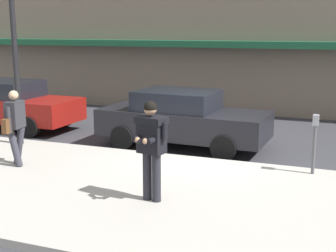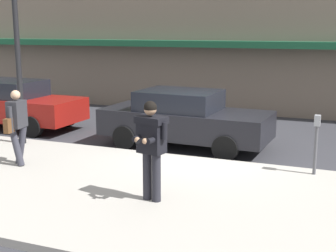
{
  "view_description": "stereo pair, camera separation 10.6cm",
  "coord_description": "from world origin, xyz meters",
  "px_view_note": "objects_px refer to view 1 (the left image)",
  "views": [
    {
      "loc": [
        3.14,
        -10.58,
        3.17
      ],
      "look_at": [
        0.28,
        -3.11,
        1.49
      ],
      "focal_mm": 50.0,
      "sensor_mm": 36.0,
      "label": 1
    },
    {
      "loc": [
        3.24,
        -10.54,
        3.17
      ],
      "look_at": [
        0.28,
        -3.11,
        1.49
      ],
      "focal_mm": 50.0,
      "sensor_mm": 36.0,
      "label": 2
    }
  ],
  "objects_px": {
    "parked_sedan_near": "(9,104)",
    "man_texting_on_phone": "(151,140)",
    "parked_sedan_mid": "(182,118)",
    "street_lamp_post": "(13,29)",
    "parking_meter": "(315,136)",
    "pedestrian_with_bag": "(15,123)"
  },
  "relations": [
    {
      "from": "pedestrian_with_bag",
      "to": "parked_sedan_near",
      "type": "bearing_deg",
      "value": 130.89
    },
    {
      "from": "parked_sedan_mid",
      "to": "pedestrian_with_bag",
      "type": "bearing_deg",
      "value": -128.7
    },
    {
      "from": "parked_sedan_near",
      "to": "man_texting_on_phone",
      "type": "height_order",
      "value": "man_texting_on_phone"
    },
    {
      "from": "pedestrian_with_bag",
      "to": "street_lamp_post",
      "type": "bearing_deg",
      "value": 126.14
    },
    {
      "from": "parked_sedan_near",
      "to": "parked_sedan_mid",
      "type": "height_order",
      "value": "same"
    },
    {
      "from": "pedestrian_with_bag",
      "to": "parking_meter",
      "type": "xyz_separation_m",
      "value": [
        6.26,
        1.74,
        -0.14
      ]
    },
    {
      "from": "man_texting_on_phone",
      "to": "parking_meter",
      "type": "distance_m",
      "value": 3.73
    },
    {
      "from": "pedestrian_with_bag",
      "to": "street_lamp_post",
      "type": "height_order",
      "value": "street_lamp_post"
    },
    {
      "from": "parking_meter",
      "to": "man_texting_on_phone",
      "type": "bearing_deg",
      "value": -134.05
    },
    {
      "from": "parked_sedan_mid",
      "to": "parked_sedan_near",
      "type": "bearing_deg",
      "value": 176.98
    },
    {
      "from": "parking_meter",
      "to": "parked_sedan_mid",
      "type": "bearing_deg",
      "value": 154.61
    },
    {
      "from": "street_lamp_post",
      "to": "parking_meter",
      "type": "relative_size",
      "value": 3.84
    },
    {
      "from": "man_texting_on_phone",
      "to": "street_lamp_post",
      "type": "xyz_separation_m",
      "value": [
        -4.91,
        2.62,
        1.89
      ]
    },
    {
      "from": "parked_sedan_near",
      "to": "parked_sedan_mid",
      "type": "xyz_separation_m",
      "value": [
        5.96,
        -0.31,
        0.0
      ]
    },
    {
      "from": "man_texting_on_phone",
      "to": "street_lamp_post",
      "type": "bearing_deg",
      "value": 151.89
    },
    {
      "from": "man_texting_on_phone",
      "to": "parking_meter",
      "type": "height_order",
      "value": "man_texting_on_phone"
    },
    {
      "from": "man_texting_on_phone",
      "to": "parking_meter",
      "type": "relative_size",
      "value": 1.42
    },
    {
      "from": "parked_sedan_mid",
      "to": "parking_meter",
      "type": "relative_size",
      "value": 3.61
    },
    {
      "from": "pedestrian_with_bag",
      "to": "parking_meter",
      "type": "height_order",
      "value": "pedestrian_with_bag"
    },
    {
      "from": "parked_sedan_near",
      "to": "man_texting_on_phone",
      "type": "xyz_separation_m",
      "value": [
        6.9,
        -4.66,
        0.46
      ]
    },
    {
      "from": "parked_sedan_mid",
      "to": "man_texting_on_phone",
      "type": "xyz_separation_m",
      "value": [
        0.94,
        -4.34,
        0.46
      ]
    },
    {
      "from": "parked_sedan_mid",
      "to": "street_lamp_post",
      "type": "relative_size",
      "value": 0.94
    }
  ]
}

